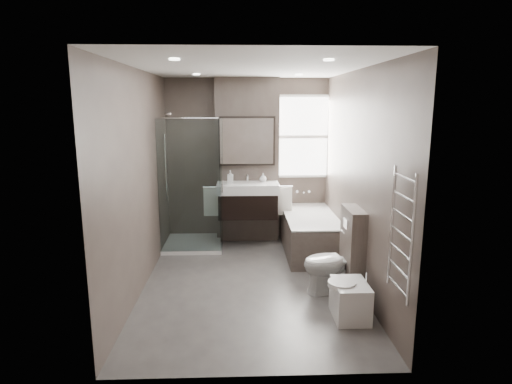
{
  "coord_description": "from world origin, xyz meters",
  "views": [
    {
      "loc": [
        -0.12,
        -5.03,
        2.2
      ],
      "look_at": [
        0.08,
        0.15,
        1.12
      ],
      "focal_mm": 30.0,
      "sensor_mm": 36.0,
      "label": 1
    }
  ],
  "objects_px": {
    "vanity": "(248,200)",
    "bidet": "(350,299)",
    "bathtub": "(310,231)",
    "toilet": "(333,262)"
  },
  "relations": [
    {
      "from": "vanity",
      "to": "bidet",
      "type": "bearing_deg",
      "value": -66.82
    },
    {
      "from": "bathtub",
      "to": "bidet",
      "type": "height_order",
      "value": "bathtub"
    },
    {
      "from": "bathtub",
      "to": "toilet",
      "type": "bearing_deg",
      "value": -88.16
    },
    {
      "from": "vanity",
      "to": "toilet",
      "type": "xyz_separation_m",
      "value": [
        0.97,
        -1.72,
        -0.38
      ]
    },
    {
      "from": "bathtub",
      "to": "toilet",
      "type": "xyz_separation_m",
      "value": [
        0.05,
        -1.4,
        0.04
      ]
    },
    {
      "from": "bidet",
      "to": "vanity",
      "type": "bearing_deg",
      "value": 113.18
    },
    {
      "from": "vanity",
      "to": "bidet",
      "type": "relative_size",
      "value": 1.9
    },
    {
      "from": "vanity",
      "to": "bathtub",
      "type": "xyz_separation_m",
      "value": [
        0.92,
        -0.33,
        -0.43
      ]
    },
    {
      "from": "toilet",
      "to": "bathtub",
      "type": "bearing_deg",
      "value": 167.51
    },
    {
      "from": "vanity",
      "to": "bidet",
      "type": "distance_m",
      "value": 2.63
    }
  ]
}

